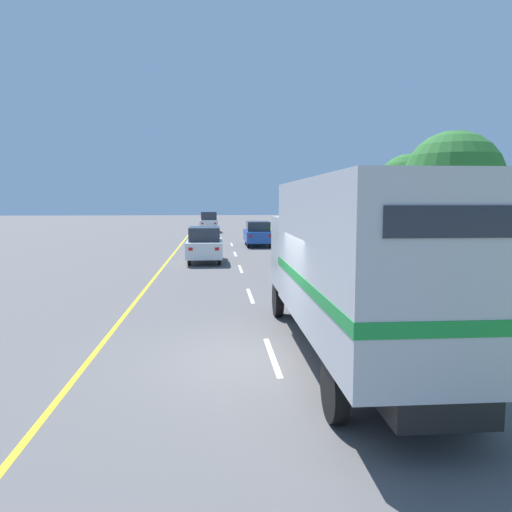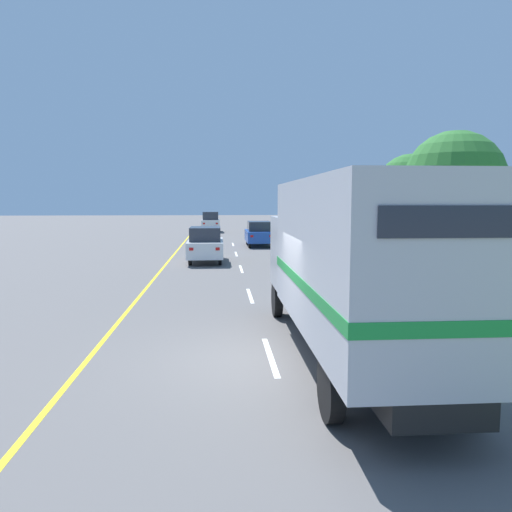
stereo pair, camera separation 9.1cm
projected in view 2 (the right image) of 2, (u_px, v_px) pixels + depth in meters
The scene contains 17 objects.
ground_plane at pixel (271, 359), 10.09m from camera, with size 200.00×200.00×0.00m, color #5B5959.
grass_shoulder at pixel (471, 255), 29.20m from camera, with size 20.00×65.99×0.01m, color #608942.
edge_line_yellow at pixel (171, 258), 27.90m from camera, with size 0.12×65.99×0.01m, color yellow.
centre_dash_near at pixel (270, 356), 10.27m from camera, with size 0.12×2.60×0.01m, color white.
centre_dash_mid_a at pixel (250, 296), 16.81m from camera, with size 0.12×2.60×0.01m, color white.
centre_dash_mid_b at pixel (241, 269), 23.35m from camera, with size 0.12×2.60×0.01m, color white.
centre_dash_far at pixel (236, 254), 29.89m from camera, with size 0.12×2.60×0.01m, color white.
centre_dash_farthest at pixel (233, 244), 36.43m from camera, with size 0.12×2.60×0.01m, color white.
horse_trailer_truck at pixel (353, 262), 9.70m from camera, with size 2.37×8.90×3.57m.
lead_car_white at pixel (205, 244), 25.84m from camera, with size 1.80×4.05×1.83m.
lead_car_blue_ahead at pixel (259, 233), 35.02m from camera, with size 1.80×4.23×1.74m.
lead_car_white_ahead at pixel (211, 222), 50.68m from camera, with size 1.80×4.08×2.05m.
highway_sign at pixel (422, 242), 18.49m from camera, with size 2.24×0.09×2.68m.
roadside_tree_near at pixel (454, 181), 24.00m from camera, with size 4.78×4.78×6.53m.
roadside_tree_mid at pixel (410, 188), 31.01m from camera, with size 4.15×4.15×6.08m.
roadside_tree_far at pixel (378, 191), 39.82m from camera, with size 3.93×3.93×5.94m.
delineator_post at pixel (416, 297), 13.91m from camera, with size 0.08×0.08×0.95m.
Camera 2 is at (-1.04, -9.75, 3.19)m, focal length 35.00 mm.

